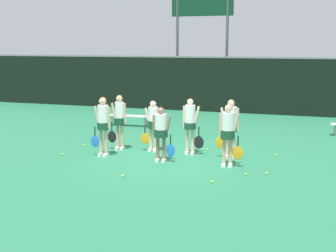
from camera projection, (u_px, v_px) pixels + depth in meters
ground_plane at (167, 157)px, 14.02m from camera, size 140.00×140.00×0.00m
fence_windscreen at (230, 85)px, 22.79m from camera, size 60.00×0.08×2.74m
scoreboard at (202, 16)px, 23.97m from camera, size 3.23×0.15×6.12m
bench_courtside at (129, 117)px, 19.19m from camera, size 1.75×0.39×0.45m
player_0 at (103, 121)px, 13.96m from camera, size 0.65×0.36×1.80m
player_1 at (161, 129)px, 13.34m from camera, size 0.66×0.39×1.60m
player_2 at (228, 130)px, 12.79m from camera, size 0.68×0.39×1.73m
player_3 at (119, 118)px, 14.85m from camera, size 0.62×0.33×1.76m
player_4 at (153, 122)px, 14.64m from camera, size 0.64×0.34×1.63m
player_5 at (190, 122)px, 14.23m from camera, size 0.65×0.36×1.73m
player_6 at (230, 123)px, 13.74m from camera, size 0.69×0.40×1.75m
tennis_ball_0 at (83, 145)px, 15.54m from camera, size 0.07×0.07×0.07m
tennis_ball_1 at (212, 182)px, 11.42m from camera, size 0.07×0.07×0.07m
tennis_ball_2 at (275, 155)px, 14.16m from camera, size 0.07×0.07×0.07m
tennis_ball_3 at (207, 149)px, 14.88m from camera, size 0.07×0.07×0.07m
tennis_ball_4 at (246, 174)px, 12.07m from camera, size 0.07×0.07×0.07m
tennis_ball_5 at (94, 144)px, 15.76m from camera, size 0.07×0.07×0.07m
tennis_ball_6 at (267, 173)px, 12.15m from camera, size 0.07×0.07×0.07m
tennis_ball_7 at (116, 142)px, 15.98m from camera, size 0.06×0.06×0.06m
tennis_ball_8 at (164, 149)px, 14.94m from camera, size 0.07×0.07×0.07m
tennis_ball_9 at (123, 176)px, 11.90m from camera, size 0.07×0.07×0.07m
tennis_ball_10 at (63, 154)px, 14.24m from camera, size 0.06×0.06×0.06m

